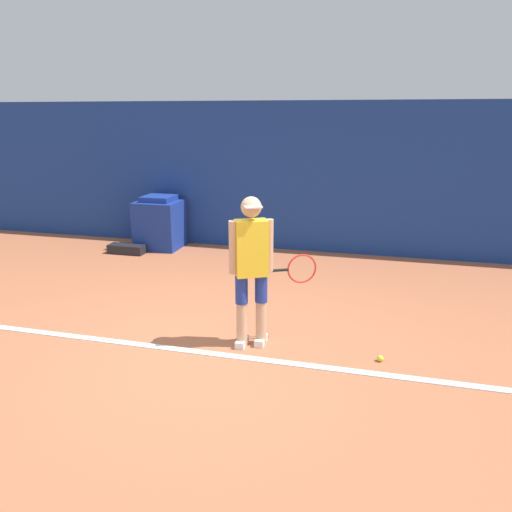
{
  "coord_description": "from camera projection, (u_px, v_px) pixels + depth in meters",
  "views": [
    {
      "loc": [
        1.78,
        -4.58,
        2.52
      ],
      "look_at": [
        0.43,
        0.58,
        0.99
      ],
      "focal_mm": 35.0,
      "sensor_mm": 36.0,
      "label": 1
    }
  ],
  "objects": [
    {
      "name": "ground_plane",
      "position": [
        204.0,
        355.0,
        5.39
      ],
      "size": [
        24.0,
        24.0,
        0.0
      ],
      "primitive_type": "plane",
      "color": "#B76642"
    },
    {
      "name": "back_wall",
      "position": [
        288.0,
        177.0,
        9.25
      ],
      "size": [
        24.0,
        0.1,
        2.74
      ],
      "color": "navy",
      "rests_on": "ground_plane"
    },
    {
      "name": "court_baseline",
      "position": [
        205.0,
        353.0,
        5.43
      ],
      "size": [
        21.6,
        0.1,
        0.01
      ],
      "color": "white",
      "rests_on": "ground_plane"
    },
    {
      "name": "tennis_player",
      "position": [
        253.0,
        265.0,
        5.38
      ],
      "size": [
        0.89,
        0.53,
        1.69
      ],
      "rotation": [
        0.0,
        0.0,
        0.47
      ],
      "color": "tan",
      "rests_on": "ground_plane"
    },
    {
      "name": "tennis_ball",
      "position": [
        380.0,
        358.0,
        5.25
      ],
      "size": [
        0.07,
        0.07,
        0.07
      ],
      "color": "#D1E533",
      "rests_on": "ground_plane"
    },
    {
      "name": "covered_chair",
      "position": [
        160.0,
        223.0,
        9.61
      ],
      "size": [
        0.81,
        0.8,
        1.01
      ],
      "color": "navy",
      "rests_on": "ground_plane"
    },
    {
      "name": "equipment_bag",
      "position": [
        127.0,
        249.0,
        9.28
      ],
      "size": [
        0.68,
        0.26,
        0.17
      ],
      "color": "black",
      "rests_on": "ground_plane"
    }
  ]
}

